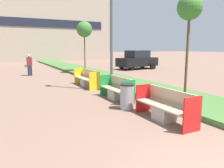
# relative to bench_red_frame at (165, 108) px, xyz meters

# --- Properties ---
(planter_grass_strip) EXTENTS (2.80, 120.00, 0.18)m
(planter_grass_strip) POSITION_rel_bench_red_frame_xyz_m (2.26, 8.88, -0.28)
(planter_grass_strip) COLOR #426B33
(planter_grass_strip) RESTS_ON ground
(building_backdrop) EXTENTS (19.68, 6.09, 10.36)m
(building_backdrop) POSITION_rel_bench_red_frame_xyz_m (3.06, 32.31, 4.81)
(building_backdrop) COLOR tan
(building_backdrop) RESTS_ON ground
(bench_red_frame) EXTENTS (0.65, 2.15, 0.94)m
(bench_red_frame) POSITION_rel_bench_red_frame_xyz_m (0.00, 0.00, 0.00)
(bench_red_frame) COLOR #ADA8A0
(bench_red_frame) RESTS_ON ground
(bench_green_frame) EXTENTS (0.65, 1.93, 0.94)m
(bench_green_frame) POSITION_rel_bench_red_frame_xyz_m (-0.00, 3.01, -0.01)
(bench_green_frame) COLOR #ADA8A0
(bench_green_frame) RESTS_ON ground
(bench_yellow_frame) EXTENTS (0.65, 2.46, 0.94)m
(bench_yellow_frame) POSITION_rel_bench_red_frame_xyz_m (0.00, 6.49, 0.01)
(bench_yellow_frame) COLOR #ADA8A0
(bench_yellow_frame) RESTS_ON ground
(litter_bin) EXTENTS (0.49, 0.49, 0.91)m
(litter_bin) POSITION_rel_bench_red_frame_xyz_m (-0.40, 1.56, 0.09)
(litter_bin) COLOR #9EA0A5
(litter_bin) RESTS_ON ground
(sapling_tree_near) EXTENTS (0.93, 0.93, 4.09)m
(sapling_tree_near) POSITION_rel_bench_red_frame_xyz_m (2.13, 1.31, 3.18)
(sapling_tree_near) COLOR brown
(sapling_tree_near) RESTS_ON ground
(sapling_tree_far) EXTENTS (1.28, 1.28, 4.26)m
(sapling_tree_far) POSITION_rel_bench_red_frame_xyz_m (2.13, 12.54, 3.22)
(sapling_tree_far) COLOR brown
(sapling_tree_far) RESTS_ON ground
(pedestrian_walking) EXTENTS (0.53, 0.24, 1.64)m
(pedestrian_walking) POSITION_rel_bench_red_frame_xyz_m (-2.25, 12.94, 0.46)
(pedestrian_walking) COLOR #232633
(pedestrian_walking) RESTS_ON ground
(parked_car_distant) EXTENTS (4.42, 2.37, 1.86)m
(parked_car_distant) POSITION_rel_bench_red_frame_xyz_m (8.03, 13.45, 0.54)
(parked_car_distant) COLOR black
(parked_car_distant) RESTS_ON ground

